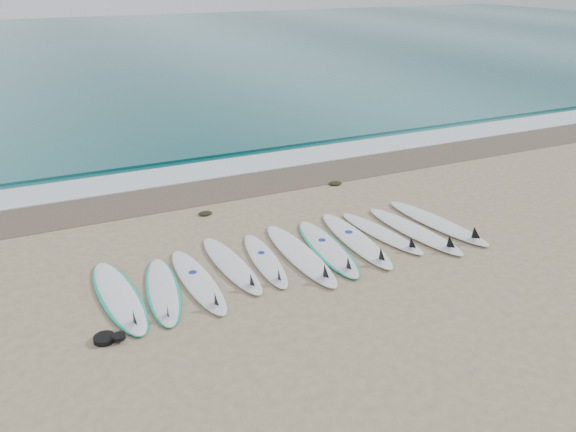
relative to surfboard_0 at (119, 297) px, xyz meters
name	(u,v)px	position (x,y,z in m)	size (l,w,h in m)	color
ground	(298,257)	(3.40, 0.10, -0.05)	(120.00, 120.00, 0.00)	#9C8865
ocean	(89,49)	(3.40, 32.60, -0.04)	(120.00, 55.00, 0.03)	#226969
wet_sand_band	(228,187)	(3.40, 4.20, -0.04)	(120.00, 1.80, 0.01)	brown
foam_band	(211,170)	(3.40, 5.60, -0.03)	(120.00, 1.40, 0.04)	silver
wave_crest	(196,154)	(3.40, 7.10, 0.00)	(120.00, 1.00, 0.10)	#226969
surfboard_0	(119,297)	(0.00, 0.00, 0.00)	(0.89, 2.71, 0.34)	white
surfboard_1	(163,291)	(0.71, -0.11, -0.01)	(0.86, 2.40, 0.30)	white
surfboard_2	(199,282)	(1.35, -0.10, 0.01)	(0.65, 2.55, 0.32)	white
surfboard_3	(232,265)	(2.09, 0.21, 0.01)	(0.69, 2.53, 0.32)	white
surfboard_4	(266,261)	(2.73, 0.13, 0.00)	(0.68, 2.33, 0.29)	white
surfboard_5	(301,255)	(3.42, 0.02, 0.01)	(0.61, 2.83, 0.36)	white
surfboard_6	(328,248)	(4.04, 0.09, 0.00)	(0.86, 2.69, 0.34)	white
surfboard_7	(357,240)	(4.73, 0.13, 0.01)	(0.69, 2.78, 0.35)	white
surfboard_8	(383,233)	(5.40, 0.18, 0.00)	(0.89, 2.46, 0.31)	white
surfboard_9	(416,231)	(6.08, -0.02, 0.01)	(0.92, 2.78, 0.35)	white
surfboard_10	(439,223)	(6.78, 0.10, 0.01)	(1.01, 2.86, 0.36)	white
seaweed_near	(205,213)	(2.36, 2.79, -0.02)	(0.32, 0.25, 0.06)	black
seaweed_far	(335,183)	(5.97, 3.23, -0.02)	(0.35, 0.27, 0.07)	black
leash_coil	(108,338)	(-0.35, -1.11, 0.00)	(0.46, 0.36, 0.11)	black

